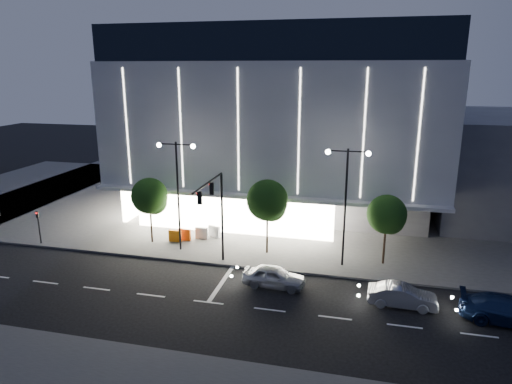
{
  "coord_description": "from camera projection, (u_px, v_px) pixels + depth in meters",
  "views": [
    {
      "loc": [
        11.07,
        -26.29,
        14.47
      ],
      "look_at": [
        2.99,
        7.45,
        5.0
      ],
      "focal_mm": 32.0,
      "sensor_mm": 36.0,
      "label": 1
    }
  ],
  "objects": [
    {
      "name": "street_lamp_west",
      "position": [
        177.0,
        180.0,
        35.7
      ],
      "size": [
        3.16,
        0.36,
        9.0
      ],
      "color": "black",
      "rests_on": "ground"
    },
    {
      "name": "car_third",
      "position": [
        509.0,
        311.0,
        26.59
      ],
      "size": [
        5.61,
        2.79,
        1.57
      ],
      "primitive_type": "imported",
      "rotation": [
        0.0,
        0.0,
        1.46
      ],
      "color": "navy",
      "rests_on": "ground"
    },
    {
      "name": "tree_mid",
      "position": [
        268.0,
        202.0,
        35.5
      ],
      "size": [
        3.25,
        3.25,
        6.15
      ],
      "color": "black",
      "rests_on": "ground"
    },
    {
      "name": "street_lamp_east",
      "position": [
        346.0,
        190.0,
        32.78
      ],
      "size": [
        3.16,
        0.36,
        9.0
      ],
      "color": "black",
      "rests_on": "ground"
    },
    {
      "name": "ground",
      "position": [
        188.0,
        288.0,
        30.96
      ],
      "size": [
        160.0,
        160.0,
        0.0
      ],
      "primitive_type": "plane",
      "color": "black",
      "rests_on": "ground"
    },
    {
      "name": "traffic_mast",
      "position": [
        216.0,
        205.0,
        32.55
      ],
      "size": [
        0.33,
        5.89,
        7.07
      ],
      "color": "black",
      "rests_on": "ground"
    },
    {
      "name": "barrier_a",
      "position": [
        175.0,
        236.0,
        38.76
      ],
      "size": [
        1.1,
        0.25,
        1.0
      ],
      "primitive_type": "cube",
      "rotation": [
        0.0,
        0.0,
        -0.0
      ],
      "color": "orange",
      "rests_on": "sidewalk_museum"
    },
    {
      "name": "barrier_d",
      "position": [
        214.0,
        231.0,
        39.86
      ],
      "size": [
        1.12,
        0.57,
        1.0
      ],
      "primitive_type": "cube",
      "rotation": [
        0.0,
        0.0,
        -0.3
      ],
      "color": "silver",
      "rests_on": "sidewalk_museum"
    },
    {
      "name": "tree_left",
      "position": [
        150.0,
        198.0,
        37.83
      ],
      "size": [
        3.02,
        3.02,
        5.72
      ],
      "color": "black",
      "rests_on": "ground"
    },
    {
      "name": "sidewalk_museum",
      "position": [
        307.0,
        198.0,
        52.34
      ],
      "size": [
        70.0,
        40.0,
        0.15
      ],
      "primitive_type": "cube",
      "color": "#474747",
      "rests_on": "ground"
    },
    {
      "name": "tree_right",
      "position": [
        387.0,
        216.0,
        33.6
      ],
      "size": [
        2.91,
        2.91,
        5.51
      ],
      "color": "black",
      "rests_on": "ground"
    },
    {
      "name": "barrier_c",
      "position": [
        185.0,
        235.0,
        39.1
      ],
      "size": [
        1.12,
        0.37,
        1.0
      ],
      "primitive_type": "cube",
      "rotation": [
        0.0,
        0.0,
        -0.11
      ],
      "color": "#D54C0B",
      "rests_on": "sidewalk_museum"
    },
    {
      "name": "museum",
      "position": [
        288.0,
        118.0,
        48.78
      ],
      "size": [
        30.0,
        25.8,
        18.0
      ],
      "color": "#4C4C51",
      "rests_on": "ground"
    },
    {
      "name": "car_lead",
      "position": [
        274.0,
        277.0,
        31.04
      ],
      "size": [
        4.39,
        1.96,
        1.46
      ],
      "primitive_type": "imported",
      "rotation": [
        0.0,
        0.0,
        1.52
      ],
      "color": "#AFB2B7",
      "rests_on": "ground"
    },
    {
      "name": "ped_signal_far",
      "position": [
        39.0,
        224.0,
        38.06
      ],
      "size": [
        0.22,
        0.24,
        3.0
      ],
      "color": "black",
      "rests_on": "ground"
    },
    {
      "name": "barrier_b",
      "position": [
        202.0,
        233.0,
        39.44
      ],
      "size": [
        1.1,
        0.26,
        1.0
      ],
      "primitive_type": "cube",
      "rotation": [
        0.0,
        0.0,
        -0.01
      ],
      "color": "silver",
      "rests_on": "sidewalk_museum"
    },
    {
      "name": "car_second",
      "position": [
        402.0,
        296.0,
        28.48
      ],
      "size": [
        4.28,
        1.63,
        1.39
      ],
      "primitive_type": "imported",
      "rotation": [
        0.0,
        0.0,
        1.53
      ],
      "color": "silver",
      "rests_on": "ground"
    }
  ]
}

